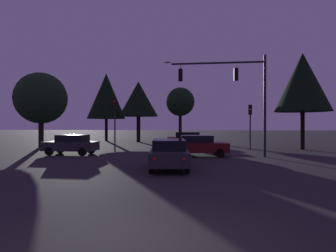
{
  "coord_description": "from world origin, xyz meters",
  "views": [
    {
      "loc": [
        0.97,
        -5.02,
        2.29
      ],
      "look_at": [
        -0.99,
        15.61,
        2.19
      ],
      "focal_mm": 29.25,
      "sensor_mm": 36.0,
      "label": 1
    }
  ],
  "objects_px": {
    "traffic_light_corner_right": "(115,115)",
    "tree_center_horizon": "(41,98)",
    "traffic_signal_mast_arm": "(235,86)",
    "tree_lot_edge": "(106,96)",
    "traffic_light_corner_left": "(250,118)",
    "car_nearside_lane": "(169,153)",
    "car_crossing_left": "(198,145)",
    "car_far_lane": "(188,139)",
    "tree_behind_sign": "(180,102)",
    "car_crossing_right": "(71,144)",
    "tree_right_cluster": "(138,99)",
    "tree_left_far": "(303,82)"
  },
  "relations": [
    {
      "from": "car_crossing_left",
      "to": "tree_left_far",
      "type": "bearing_deg",
      "value": 33.15
    },
    {
      "from": "traffic_signal_mast_arm",
      "to": "car_crossing_left",
      "type": "height_order",
      "value": "traffic_signal_mast_arm"
    },
    {
      "from": "tree_left_far",
      "to": "tree_lot_edge",
      "type": "bearing_deg",
      "value": 152.58
    },
    {
      "from": "car_far_lane",
      "to": "traffic_signal_mast_arm",
      "type": "bearing_deg",
      "value": -67.73
    },
    {
      "from": "tree_left_far",
      "to": "tree_lot_edge",
      "type": "distance_m",
      "value": 25.14
    },
    {
      "from": "traffic_light_corner_left",
      "to": "tree_behind_sign",
      "type": "height_order",
      "value": "tree_behind_sign"
    },
    {
      "from": "traffic_signal_mast_arm",
      "to": "tree_left_far",
      "type": "bearing_deg",
      "value": 41.44
    },
    {
      "from": "traffic_light_corner_right",
      "to": "car_crossing_left",
      "type": "bearing_deg",
      "value": -22.24
    },
    {
      "from": "traffic_light_corner_left",
      "to": "car_nearside_lane",
      "type": "xyz_separation_m",
      "value": [
        -6.34,
        -10.86,
        -2.11
      ]
    },
    {
      "from": "car_nearside_lane",
      "to": "tree_left_far",
      "type": "bearing_deg",
      "value": 46.56
    },
    {
      "from": "tree_left_far",
      "to": "tree_right_cluster",
      "type": "bearing_deg",
      "value": 150.74
    },
    {
      "from": "traffic_light_corner_right",
      "to": "tree_left_far",
      "type": "bearing_deg",
      "value": 11.58
    },
    {
      "from": "tree_right_cluster",
      "to": "tree_center_horizon",
      "type": "bearing_deg",
      "value": -130.14
    },
    {
      "from": "traffic_light_corner_left",
      "to": "car_nearside_lane",
      "type": "distance_m",
      "value": 12.76
    },
    {
      "from": "traffic_signal_mast_arm",
      "to": "car_crossing_right",
      "type": "relative_size",
      "value": 1.81
    },
    {
      "from": "traffic_signal_mast_arm",
      "to": "tree_center_horizon",
      "type": "height_order",
      "value": "tree_center_horizon"
    },
    {
      "from": "car_crossing_left",
      "to": "car_far_lane",
      "type": "height_order",
      "value": "same"
    },
    {
      "from": "tree_behind_sign",
      "to": "tree_lot_edge",
      "type": "distance_m",
      "value": 11.49
    },
    {
      "from": "car_crossing_right",
      "to": "car_crossing_left",
      "type": "bearing_deg",
      "value": -1.47
    },
    {
      "from": "car_crossing_left",
      "to": "tree_right_cluster",
      "type": "distance_m",
      "value": 18.4
    },
    {
      "from": "car_crossing_right",
      "to": "tree_left_far",
      "type": "distance_m",
      "value": 20.92
    },
    {
      "from": "tree_lot_edge",
      "to": "car_crossing_right",
      "type": "bearing_deg",
      "value": -80.27
    },
    {
      "from": "traffic_light_corner_right",
      "to": "tree_right_cluster",
      "type": "relative_size",
      "value": 0.55
    },
    {
      "from": "traffic_light_corner_left",
      "to": "car_far_lane",
      "type": "relative_size",
      "value": 0.86
    },
    {
      "from": "car_crossing_right",
      "to": "tree_lot_edge",
      "type": "distance_m",
      "value": 18.71
    },
    {
      "from": "car_crossing_left",
      "to": "tree_lot_edge",
      "type": "xyz_separation_m",
      "value": [
        -12.69,
        17.86,
        5.54
      ]
    },
    {
      "from": "car_nearside_lane",
      "to": "traffic_light_corner_right",
      "type": "bearing_deg",
      "value": 122.56
    },
    {
      "from": "tree_behind_sign",
      "to": "car_crossing_right",
      "type": "bearing_deg",
      "value": -107.5
    },
    {
      "from": "car_nearside_lane",
      "to": "car_crossing_right",
      "type": "xyz_separation_m",
      "value": [
        -8.05,
        5.84,
        -0.0
      ]
    },
    {
      "from": "tree_behind_sign",
      "to": "tree_right_cluster",
      "type": "distance_m",
      "value": 8.82
    },
    {
      "from": "traffic_signal_mast_arm",
      "to": "tree_behind_sign",
      "type": "xyz_separation_m",
      "value": [
        -5.07,
        23.0,
        0.81
      ]
    },
    {
      "from": "car_nearside_lane",
      "to": "tree_left_far",
      "type": "xyz_separation_m",
      "value": [
        11.25,
        11.88,
        5.39
      ]
    },
    {
      "from": "traffic_signal_mast_arm",
      "to": "traffic_light_corner_left",
      "type": "distance_m",
      "value": 5.99
    },
    {
      "from": "traffic_light_corner_right",
      "to": "tree_behind_sign",
      "type": "relative_size",
      "value": 0.54
    },
    {
      "from": "traffic_light_corner_right",
      "to": "tree_center_horizon",
      "type": "bearing_deg",
      "value": 157.72
    },
    {
      "from": "tree_left_far",
      "to": "traffic_light_corner_left",
      "type": "bearing_deg",
      "value": -168.3
    },
    {
      "from": "tree_behind_sign",
      "to": "tree_right_cluster",
      "type": "height_order",
      "value": "tree_behind_sign"
    },
    {
      "from": "traffic_light_corner_left",
      "to": "tree_right_cluster",
      "type": "relative_size",
      "value": 0.51
    },
    {
      "from": "traffic_light_corner_right",
      "to": "tree_left_far",
      "type": "height_order",
      "value": "tree_left_far"
    },
    {
      "from": "traffic_signal_mast_arm",
      "to": "tree_lot_edge",
      "type": "relative_size",
      "value": 0.77
    },
    {
      "from": "car_crossing_right",
      "to": "car_far_lane",
      "type": "bearing_deg",
      "value": 44.06
    },
    {
      "from": "car_far_lane",
      "to": "tree_behind_sign",
      "type": "distance_m",
      "value": 15.33
    },
    {
      "from": "traffic_signal_mast_arm",
      "to": "car_crossing_right",
      "type": "xyz_separation_m",
      "value": [
        -12.28,
        0.16,
        -4.26
      ]
    },
    {
      "from": "car_crossing_right",
      "to": "traffic_light_corner_left",
      "type": "bearing_deg",
      "value": 19.23
    },
    {
      "from": "traffic_light_corner_left",
      "to": "tree_lot_edge",
      "type": "distance_m",
      "value": 21.76
    },
    {
      "from": "tree_left_far",
      "to": "tree_lot_edge",
      "type": "relative_size",
      "value": 0.93
    },
    {
      "from": "tree_right_cluster",
      "to": "traffic_signal_mast_arm",
      "type": "bearing_deg",
      "value": -57.09
    },
    {
      "from": "tree_left_far",
      "to": "tree_center_horizon",
      "type": "relative_size",
      "value": 1.18
    },
    {
      "from": "traffic_signal_mast_arm",
      "to": "tree_behind_sign",
      "type": "height_order",
      "value": "tree_behind_sign"
    },
    {
      "from": "car_far_lane",
      "to": "tree_right_cluster",
      "type": "relative_size",
      "value": 0.59
    }
  ]
}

